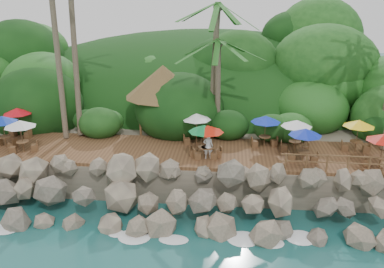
# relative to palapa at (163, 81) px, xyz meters

# --- Properties ---
(ground) EXTENTS (140.00, 140.00, 0.00)m
(ground) POSITION_rel_palapa_xyz_m (2.37, -9.96, -5.79)
(ground) COLOR #19514F
(ground) RESTS_ON ground
(land_base) EXTENTS (32.00, 25.20, 2.10)m
(land_base) POSITION_rel_palapa_xyz_m (2.37, 6.04, -4.74)
(land_base) COLOR gray
(land_base) RESTS_ON ground
(jungle_hill) EXTENTS (44.80, 28.00, 15.40)m
(jungle_hill) POSITION_rel_palapa_xyz_m (2.37, 13.54, -5.79)
(jungle_hill) COLOR #143811
(jungle_hill) RESTS_ON ground
(seawall) EXTENTS (29.00, 4.00, 2.30)m
(seawall) POSITION_rel_palapa_xyz_m (2.37, -7.96, -4.64)
(seawall) COLOR gray
(seawall) RESTS_ON ground
(terrace) EXTENTS (26.00, 5.00, 0.20)m
(terrace) POSITION_rel_palapa_xyz_m (2.37, -3.96, -3.59)
(terrace) COLOR brown
(terrace) RESTS_ON land_base
(jungle_foliage) EXTENTS (44.00, 16.00, 12.00)m
(jungle_foliage) POSITION_rel_palapa_xyz_m (2.37, 5.04, -5.79)
(jungle_foliage) COLOR #143811
(jungle_foliage) RESTS_ON ground
(foam_line) EXTENTS (25.20, 0.80, 0.06)m
(foam_line) POSITION_rel_palapa_xyz_m (2.37, -9.66, -5.76)
(foam_line) COLOR white
(foam_line) RESTS_ON ground
(palapa) EXTENTS (5.31, 5.31, 4.60)m
(palapa) POSITION_rel_palapa_xyz_m (0.00, 0.00, 0.00)
(palapa) COLOR brown
(palapa) RESTS_ON ground
(dining_clusters) EXTENTS (24.27, 4.90, 2.03)m
(dining_clusters) POSITION_rel_palapa_xyz_m (2.92, -4.07, -1.80)
(dining_clusters) COLOR brown
(dining_clusters) RESTS_ON terrace
(railing) EXTENTS (7.20, 0.10, 1.00)m
(railing) POSITION_rel_palapa_xyz_m (11.04, -6.31, -2.88)
(railing) COLOR brown
(railing) RESTS_ON terrace
(waiter) EXTENTS (0.58, 0.38, 1.57)m
(waiter) POSITION_rel_palapa_xyz_m (3.42, -5.10, -2.71)
(waiter) COLOR white
(waiter) RESTS_ON terrace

